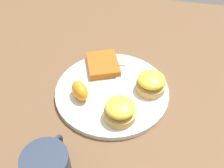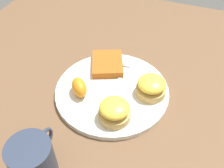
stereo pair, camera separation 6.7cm
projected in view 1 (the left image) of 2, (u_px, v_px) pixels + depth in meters
The scene contains 7 objects.
ground_plane at pixel (112, 93), 0.70m from camera, with size 1.10×1.10×0.00m, color brown.
plate at pixel (112, 91), 0.69m from camera, with size 0.30×0.30×0.01m, color silver.
sandwich_benedict_left at pixel (120, 110), 0.61m from camera, with size 0.08×0.08×0.05m.
sandwich_benedict_right at pixel (151, 83), 0.67m from camera, with size 0.08×0.08×0.05m.
hashbrown_patty at pixel (103, 64), 0.74m from camera, with size 0.10×0.08×0.02m, color #AF5A1B.
orange_wedge at pixel (80, 91), 0.66m from camera, with size 0.06×0.04×0.04m, color orange.
fork at pixel (119, 75), 0.72m from camera, with size 0.19×0.02×0.00m.
Camera 1 is at (-0.46, -0.10, 0.51)m, focal length 42.00 mm.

